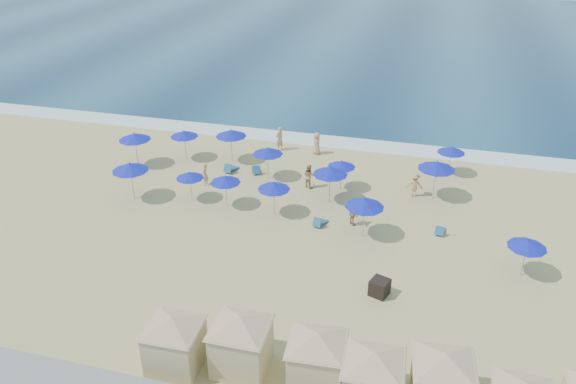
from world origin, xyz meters
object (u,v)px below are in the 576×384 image
object	(u,v)px
cabana_0	(174,336)
umbrella_13	(330,171)
beachgoer_3	(415,185)
umbrella_2	(184,134)
umbrella_8	(365,203)
umbrella_9	(451,150)
umbrella_6	(274,186)
beachgoer_2	(353,213)
umbrella_3	(190,175)
umbrella_11	(528,244)
umbrella_5	(225,179)
umbrella_4	(268,151)
cabana_3	(373,372)
cabana_1	(241,336)
umbrella_10	(437,165)
umbrella_1	(130,167)
trash_bin	(380,287)
beachgoer_0	(205,174)
beachgoer_1	(309,176)
beachgoer_4	(317,143)
cabana_4	(443,374)
umbrella_0	(134,136)
cabana_2	(317,352)
umbrella_7	(342,164)
beachgoer_5	(279,139)
umbrella_12	(231,133)

from	to	relation	value
cabana_0	umbrella_13	bearing A→B (deg)	77.88
umbrella_13	beachgoer_3	world-z (taller)	umbrella_13
umbrella_2	umbrella_8	world-z (taller)	umbrella_8
umbrella_9	beachgoer_3	bearing A→B (deg)	-118.78
umbrella_6	beachgoer_2	distance (m)	5.03
umbrella_3	umbrella_11	bearing A→B (deg)	-9.13
umbrella_2	umbrella_9	world-z (taller)	umbrella_2
umbrella_5	umbrella_8	distance (m)	9.00
umbrella_4	cabana_3	bearing A→B (deg)	-61.89
cabana_3	cabana_1	bearing A→B (deg)	174.35
umbrella_10	umbrella_13	distance (m)	6.83
umbrella_1	umbrella_2	bearing A→B (deg)	84.20
trash_bin	cabana_0	distance (m)	10.43
beachgoer_2	beachgoer_0	bearing A→B (deg)	33.89
umbrella_9	umbrella_13	bearing A→B (deg)	-140.21
umbrella_5	beachgoer_1	bearing A→B (deg)	41.80
umbrella_9	beachgoer_4	world-z (taller)	umbrella_9
umbrella_13	umbrella_10	bearing A→B (deg)	19.11
umbrella_8	beachgoer_0	size ratio (longest dim) A/B	1.60
cabana_4	umbrella_4	xyz separation A→B (m)	(-12.09, 17.32, 0.40)
cabana_3	umbrella_0	distance (m)	26.11
umbrella_5	umbrella_9	xyz separation A→B (m)	(13.58, 8.41, 0.00)
umbrella_9	umbrella_10	distance (m)	4.04
cabana_3	umbrella_11	size ratio (longest dim) A/B	2.06
beachgoer_1	beachgoer_2	world-z (taller)	beachgoer_1
cabana_2	umbrella_10	size ratio (longest dim) A/B	1.69
umbrella_7	beachgoer_3	distance (m)	4.96
cabana_4	beachgoer_4	world-z (taller)	cabana_4
umbrella_9	beachgoer_2	distance (m)	10.27
umbrella_4	trash_bin	bearing A→B (deg)	-50.51
cabana_0	cabana_2	size ratio (longest dim) A/B	0.98
cabana_0	beachgoer_3	world-z (taller)	cabana_0
trash_bin	umbrella_6	size ratio (longest dim) A/B	0.37
cabana_4	umbrella_3	xyz separation A→B (m)	(-15.99, 13.01, 0.09)
cabana_2	beachgoer_5	distance (m)	23.76
cabana_1	beachgoer_5	distance (m)	22.86
cabana_4	umbrella_6	distance (m)	16.24
umbrella_3	beachgoer_0	bearing A→B (deg)	88.91
umbrella_7	beachgoer_0	size ratio (longest dim) A/B	1.35
umbrella_12	beachgoer_2	world-z (taller)	umbrella_12
beachgoer_1	umbrella_8	bearing A→B (deg)	160.16
umbrella_8	beachgoer_1	xyz separation A→B (m)	(-4.46, 5.30, -1.38)
umbrella_6	beachgoer_5	world-z (taller)	umbrella_6
umbrella_1	umbrella_8	bearing A→B (deg)	-2.62
umbrella_9	beachgoer_2	bearing A→B (deg)	-122.35
umbrella_0	umbrella_8	xyz separation A→B (m)	(17.33, -5.41, -0.07)
umbrella_0	cabana_4	bearing A→B (deg)	-37.57
cabana_3	umbrella_4	world-z (taller)	cabana_3
cabana_0	cabana_2	bearing A→B (deg)	5.64
umbrella_2	umbrella_11	distance (m)	24.63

